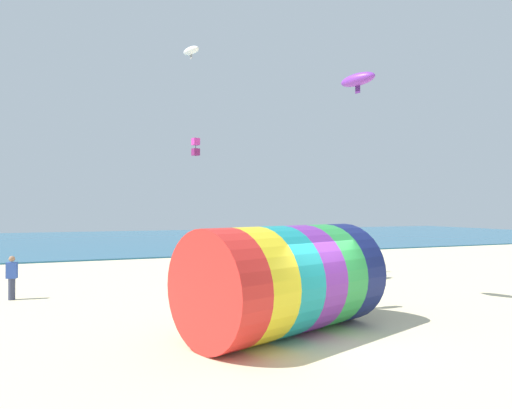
{
  "coord_description": "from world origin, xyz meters",
  "views": [
    {
      "loc": [
        -6.03,
        -10.2,
        3.34
      ],
      "look_at": [
        -0.73,
        2.9,
        3.5
      ],
      "focal_mm": 32.0,
      "sensor_mm": 36.0,
      "label": 1
    }
  ],
  "objects_px": {
    "kite_magenta_box": "(196,147)",
    "bystander_near_water": "(304,255)",
    "kite_white_parafoil": "(191,51)",
    "bystander_far_left": "(12,278)",
    "kite_handler": "(365,282)",
    "giant_inflatable_tube": "(284,280)",
    "kite_purple_parafoil": "(358,80)"
  },
  "relations": [
    {
      "from": "kite_purple_parafoil",
      "to": "kite_white_parafoil",
      "type": "relative_size",
      "value": 1.06
    },
    {
      "from": "kite_handler",
      "to": "kite_white_parafoil",
      "type": "distance_m",
      "value": 17.26
    },
    {
      "from": "kite_magenta_box",
      "to": "bystander_far_left",
      "type": "bearing_deg",
      "value": -145.11
    },
    {
      "from": "bystander_far_left",
      "to": "kite_white_parafoil",
      "type": "bearing_deg",
      "value": 37.28
    },
    {
      "from": "giant_inflatable_tube",
      "to": "kite_white_parafoil",
      "type": "bearing_deg",
      "value": 86.19
    },
    {
      "from": "kite_handler",
      "to": "bystander_far_left",
      "type": "distance_m",
      "value": 12.81
    },
    {
      "from": "kite_handler",
      "to": "bystander_near_water",
      "type": "bearing_deg",
      "value": 74.55
    },
    {
      "from": "kite_purple_parafoil",
      "to": "kite_white_parafoil",
      "type": "xyz_separation_m",
      "value": [
        -3.08,
        11.86,
        4.48
      ]
    },
    {
      "from": "kite_magenta_box",
      "to": "kite_white_parafoil",
      "type": "relative_size",
      "value": 0.71
    },
    {
      "from": "bystander_far_left",
      "to": "kite_purple_parafoil",
      "type": "bearing_deg",
      "value": -25.81
    },
    {
      "from": "kite_white_parafoil",
      "to": "bystander_far_left",
      "type": "distance_m",
      "value": 15.62
    },
    {
      "from": "kite_handler",
      "to": "kite_purple_parafoil",
      "type": "xyz_separation_m",
      "value": [
        0.2,
        0.69,
        7.02
      ]
    },
    {
      "from": "kite_handler",
      "to": "kite_purple_parafoil",
      "type": "relative_size",
      "value": 1.16
    },
    {
      "from": "kite_handler",
      "to": "kite_magenta_box",
      "type": "relative_size",
      "value": 1.72
    },
    {
      "from": "giant_inflatable_tube",
      "to": "bystander_near_water",
      "type": "relative_size",
      "value": 3.61
    },
    {
      "from": "kite_magenta_box",
      "to": "bystander_near_water",
      "type": "xyz_separation_m",
      "value": [
        5.23,
        -3.02,
        -6.01
      ]
    },
    {
      "from": "giant_inflatable_tube",
      "to": "bystander_far_left",
      "type": "relative_size",
      "value": 3.77
    },
    {
      "from": "kite_white_parafoil",
      "to": "bystander_far_left",
      "type": "bearing_deg",
      "value": -142.72
    },
    {
      "from": "kite_purple_parafoil",
      "to": "kite_white_parafoil",
      "type": "bearing_deg",
      "value": 104.58
    },
    {
      "from": "kite_magenta_box",
      "to": "kite_handler",
      "type": "bearing_deg",
      "value": -77.37
    },
    {
      "from": "kite_handler",
      "to": "kite_magenta_box",
      "type": "xyz_separation_m",
      "value": [
        -2.72,
        12.13,
        5.95
      ]
    },
    {
      "from": "kite_magenta_box",
      "to": "bystander_near_water",
      "type": "bearing_deg",
      "value": -29.99
    },
    {
      "from": "kite_handler",
      "to": "bystander_near_water",
      "type": "height_order",
      "value": "kite_handler"
    },
    {
      "from": "kite_white_parafoil",
      "to": "bystander_near_water",
      "type": "distance_m",
      "value": 13.21
    },
    {
      "from": "kite_handler",
      "to": "kite_magenta_box",
      "type": "height_order",
      "value": "kite_magenta_box"
    },
    {
      "from": "kite_white_parafoil",
      "to": "bystander_far_left",
      "type": "relative_size",
      "value": 0.9
    },
    {
      "from": "kite_handler",
      "to": "kite_white_parafoil",
      "type": "xyz_separation_m",
      "value": [
        -2.88,
        12.54,
        11.5
      ]
    },
    {
      "from": "kite_magenta_box",
      "to": "kite_white_parafoil",
      "type": "distance_m",
      "value": 5.57
    },
    {
      "from": "giant_inflatable_tube",
      "to": "bystander_near_water",
      "type": "distance_m",
      "value": 12.58
    },
    {
      "from": "kite_magenta_box",
      "to": "bystander_near_water",
      "type": "distance_m",
      "value": 8.52
    },
    {
      "from": "giant_inflatable_tube",
      "to": "kite_purple_parafoil",
      "type": "xyz_separation_m",
      "value": [
        4.03,
        2.43,
        6.49
      ]
    },
    {
      "from": "kite_white_parafoil",
      "to": "giant_inflatable_tube",
      "type": "bearing_deg",
      "value": -93.81
    }
  ]
}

